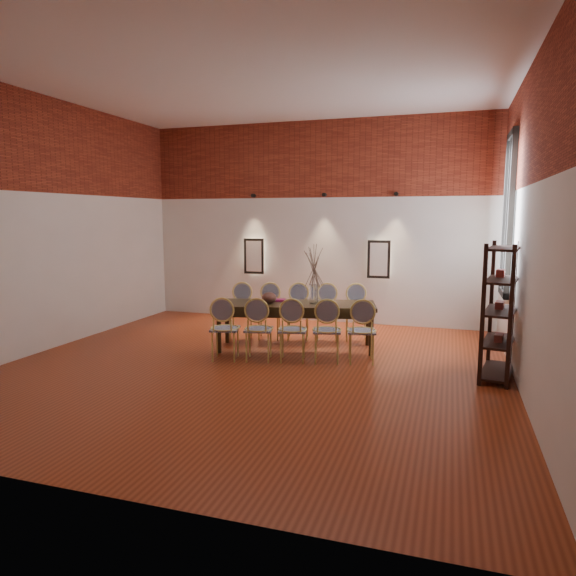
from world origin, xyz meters
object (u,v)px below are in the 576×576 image
(chair_near_b, at_px, (259,329))
(chair_far_e, at_px, (356,313))
(dining_table, at_px, (296,326))
(book, at_px, (278,300))
(chair_near_a, at_px, (225,329))
(chair_far_a, at_px, (241,312))
(chair_far_d, at_px, (327,313))
(chair_near_d, at_px, (327,330))
(chair_near_c, at_px, (293,330))
(chair_near_e, at_px, (361,331))
(bowl, at_px, (269,298))
(shelving_rack, at_px, (500,311))
(chair_far_b, at_px, (269,312))
(chair_far_c, at_px, (298,312))
(vase, at_px, (314,294))

(chair_near_b, xyz_separation_m, chair_far_e, (1.16, 1.68, 0.00))
(dining_table, height_order, book, book)
(chair_near_a, bearing_deg, chair_far_a, 90.00)
(chair_far_d, bearing_deg, book, 31.11)
(chair_far_a, bearing_deg, chair_far_e, 180.00)
(chair_near_d, bearing_deg, chair_near_c, 180.00)
(chair_near_c, height_order, chair_near_e, same)
(bowl, distance_m, shelving_rack, 3.42)
(dining_table, bearing_deg, chair_far_a, 145.84)
(chair_far_b, bearing_deg, chair_far_e, 180.00)
(chair_far_a, distance_m, chair_far_c, 1.01)
(chair_far_c, xyz_separation_m, bowl, (-0.24, -0.81, 0.37))
(chair_near_d, distance_m, chair_far_c, 1.46)
(chair_near_d, height_order, bowl, chair_near_d)
(chair_far_c, distance_m, book, 0.65)
(chair_near_c, relative_size, chair_far_b, 1.00)
(chair_near_d, bearing_deg, shelving_rack, -14.04)
(chair_far_b, bearing_deg, dining_table, 126.38)
(bowl, bearing_deg, book, 78.53)
(chair_near_a, height_order, chair_far_c, same)
(book, bearing_deg, chair_near_d, -34.23)
(chair_near_b, relative_size, chair_near_d, 1.00)
(chair_near_c, distance_m, chair_far_d, 1.46)
(chair_near_c, distance_m, chair_near_d, 0.51)
(dining_table, bearing_deg, bowl, -173.20)
(dining_table, distance_m, book, 0.53)
(chair_far_c, xyz_separation_m, chair_far_d, (0.49, 0.12, 0.00))
(chair_near_e, bearing_deg, chair_near_d, -180.00)
(chair_near_d, distance_m, book, 1.23)
(chair_near_c, xyz_separation_m, chair_far_b, (-0.80, 1.22, 0.00))
(chair_far_a, bearing_deg, chair_near_a, 90.00)
(chair_near_a, distance_m, chair_near_b, 0.51)
(chair_far_a, bearing_deg, shelving_rack, 152.87)
(chair_far_e, height_order, bowl, chair_far_e)
(chair_near_d, relative_size, book, 3.62)
(chair_far_c, bearing_deg, chair_far_b, 0.00)
(chair_far_c, height_order, book, chair_far_c)
(chair_far_e, height_order, shelving_rack, shelving_rack)
(chair_near_d, distance_m, chair_far_b, 1.70)
(chair_near_b, bearing_deg, chair_near_a, 180.00)
(chair_far_e, bearing_deg, chair_near_e, 90.00)
(chair_far_d, height_order, vase, vase)
(chair_near_c, xyz_separation_m, chair_far_d, (0.18, 1.45, 0.00))
(chair_far_b, distance_m, chair_far_e, 1.52)
(chair_far_c, height_order, shelving_rack, shelving_rack)
(chair_far_b, bearing_deg, chair_far_a, -0.00)
(chair_near_c, xyz_separation_m, chair_far_a, (-1.30, 1.11, 0.00))
(chair_near_e, height_order, chair_far_e, same)
(dining_table, distance_m, chair_far_b, 0.86)
(chair_near_d, relative_size, shelving_rack, 0.52)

